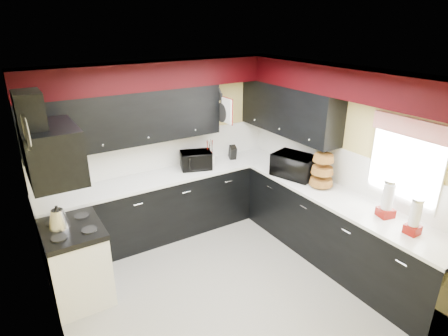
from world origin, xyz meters
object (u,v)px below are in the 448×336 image
at_px(toaster_oven, 196,160).
at_px(utensil_crock, 210,160).
at_px(microwave, 295,166).
at_px(knife_block, 233,153).
at_px(kettle, 58,218).

xyz_separation_m(toaster_oven, utensil_crock, (0.23, -0.01, -0.04)).
xyz_separation_m(toaster_oven, microwave, (1.03, -0.99, 0.03)).
relative_size(utensil_crock, knife_block, 0.80).
height_order(toaster_oven, knife_block, toaster_oven).
bearing_deg(utensil_crock, toaster_oven, 178.62).
bearing_deg(kettle, knife_block, 14.96).
distance_m(toaster_oven, knife_block, 0.68).
bearing_deg(microwave, utensil_crock, 20.61).
relative_size(microwave, knife_block, 2.71).
xyz_separation_m(microwave, kettle, (-3.06, 0.32, -0.08)).
height_order(utensil_crock, knife_block, knife_block).
bearing_deg(toaster_oven, utensil_crock, 17.27).
bearing_deg(utensil_crock, microwave, -51.00).
relative_size(toaster_oven, microwave, 0.77).
bearing_deg(utensil_crock, kettle, -163.50).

